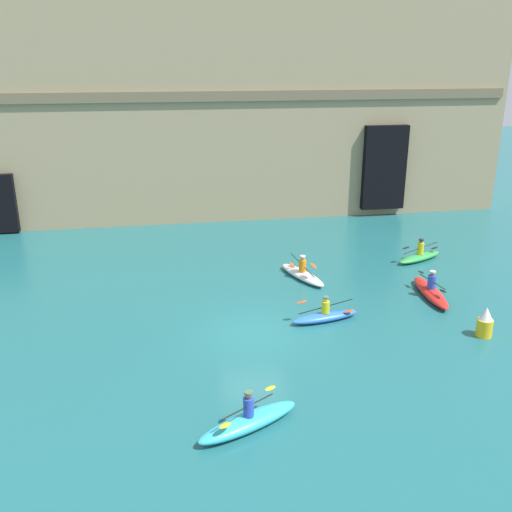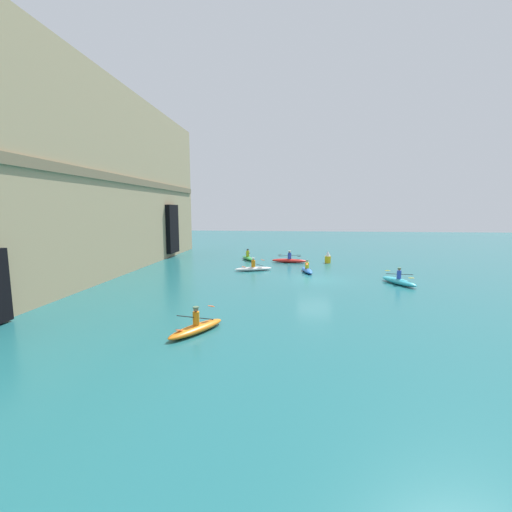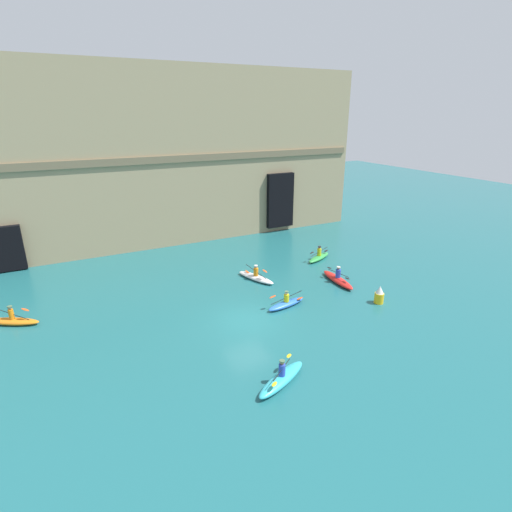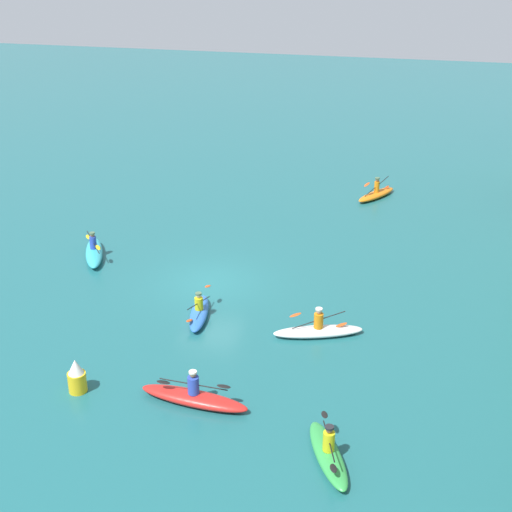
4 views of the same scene
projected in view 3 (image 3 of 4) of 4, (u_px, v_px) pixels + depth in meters
name	position (u px, v px, depth m)	size (l,w,h in m)	color
ground_plane	(247.00, 320.00, 23.38)	(120.00, 120.00, 0.00)	#1E6066
cliff_bluff	(151.00, 156.00, 36.61)	(39.30, 8.01, 15.33)	#9E8966
kayak_orange	(13.00, 321.00, 22.90)	(3.00, 2.16, 1.15)	orange
kayak_green	(319.00, 257.00, 32.93)	(2.96, 1.88, 1.16)	green
kayak_cyan	(282.00, 378.00, 17.90)	(3.29, 2.09, 1.20)	#33B2C6
kayak_blue	(286.00, 303.00, 24.97)	(2.90, 1.17, 1.05)	blue
kayak_white	(256.00, 277.00, 28.95)	(1.84, 3.36, 1.13)	white
kayak_red	(338.00, 279.00, 28.52)	(1.10, 3.64, 1.20)	red
marker_buoy	(379.00, 295.00, 25.34)	(0.59, 0.59, 1.17)	yellow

